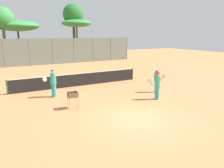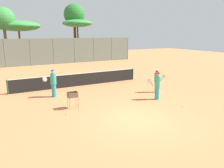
{
  "view_description": "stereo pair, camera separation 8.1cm",
  "coord_description": "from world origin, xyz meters",
  "px_view_note": "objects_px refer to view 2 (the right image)",
  "views": [
    {
      "loc": [
        -6.13,
        -8.44,
        4.24
      ],
      "look_at": [
        0.65,
        3.73,
        1.0
      ],
      "focal_mm": 35.0,
      "sensor_mm": 36.0,
      "label": 1
    },
    {
      "loc": [
        -6.06,
        -8.47,
        4.24
      ],
      "look_at": [
        0.65,
        3.73,
        1.0
      ],
      "focal_mm": 35.0,
      "sensor_mm": 36.0,
      "label": 2
    }
  ],
  "objects_px": {
    "tennis_net": "(79,79)",
    "player_yellow_shirt": "(157,81)",
    "parked_car": "(85,55)",
    "ball_cart": "(72,96)",
    "player_white_outfit": "(157,86)",
    "player_red_cap": "(53,83)"
  },
  "relations": [
    {
      "from": "tennis_net",
      "to": "ball_cart",
      "type": "bearing_deg",
      "value": -114.08
    },
    {
      "from": "tennis_net",
      "to": "player_yellow_shirt",
      "type": "distance_m",
      "value": 6.31
    },
    {
      "from": "player_white_outfit",
      "to": "parked_car",
      "type": "bearing_deg",
      "value": -71.81
    },
    {
      "from": "player_white_outfit",
      "to": "parked_car",
      "type": "height_order",
      "value": "player_white_outfit"
    },
    {
      "from": "player_yellow_shirt",
      "to": "ball_cart",
      "type": "height_order",
      "value": "player_yellow_shirt"
    },
    {
      "from": "ball_cart",
      "to": "parked_car",
      "type": "height_order",
      "value": "parked_car"
    },
    {
      "from": "player_white_outfit",
      "to": "player_yellow_shirt",
      "type": "height_order",
      "value": "player_white_outfit"
    },
    {
      "from": "player_white_outfit",
      "to": "tennis_net",
      "type": "bearing_deg",
      "value": -33.09
    },
    {
      "from": "player_yellow_shirt",
      "to": "ball_cart",
      "type": "distance_m",
      "value": 6.59
    },
    {
      "from": "player_red_cap",
      "to": "player_white_outfit",
      "type": "bearing_deg",
      "value": 144.62
    },
    {
      "from": "tennis_net",
      "to": "player_red_cap",
      "type": "distance_m",
      "value": 3.43
    },
    {
      "from": "player_yellow_shirt",
      "to": "tennis_net",
      "type": "bearing_deg",
      "value": 159.48
    },
    {
      "from": "tennis_net",
      "to": "parked_car",
      "type": "xyz_separation_m",
      "value": [
        7.82,
        17.84,
        0.1
      ]
    },
    {
      "from": "player_white_outfit",
      "to": "ball_cart",
      "type": "xyz_separation_m",
      "value": [
        -5.42,
        0.96,
        -0.19
      ]
    },
    {
      "from": "player_yellow_shirt",
      "to": "parked_car",
      "type": "bearing_deg",
      "value": 107.47
    },
    {
      "from": "player_yellow_shirt",
      "to": "ball_cart",
      "type": "xyz_separation_m",
      "value": [
        -6.57,
        -0.46,
        -0.13
      ]
    },
    {
      "from": "player_yellow_shirt",
      "to": "parked_car",
      "type": "distance_m",
      "value": 22.71
    },
    {
      "from": "player_white_outfit",
      "to": "player_red_cap",
      "type": "relative_size",
      "value": 0.96
    },
    {
      "from": "player_red_cap",
      "to": "parked_car",
      "type": "distance_m",
      "value": 22.58
    },
    {
      "from": "player_white_outfit",
      "to": "player_yellow_shirt",
      "type": "relative_size",
      "value": 1.06
    },
    {
      "from": "player_white_outfit",
      "to": "player_red_cap",
      "type": "bearing_deg",
      "value": -4.4
    },
    {
      "from": "tennis_net",
      "to": "player_red_cap",
      "type": "height_order",
      "value": "player_red_cap"
    }
  ]
}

